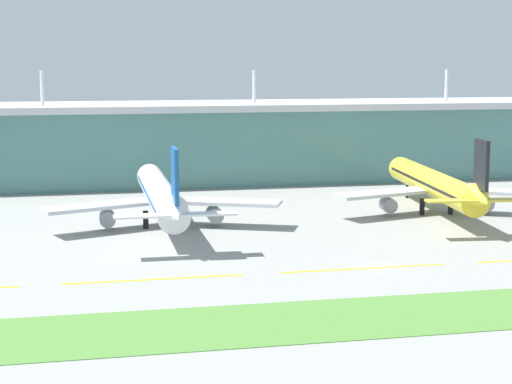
{
  "coord_description": "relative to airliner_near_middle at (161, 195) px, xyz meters",
  "views": [
    {
      "loc": [
        -48.72,
        -130.63,
        33.47
      ],
      "look_at": [
        -12.54,
        39.01,
        7.0
      ],
      "focal_mm": 60.64,
      "sensor_mm": 36.0,
      "label": 1
    }
  ],
  "objects": [
    {
      "name": "taxiway_stripe_centre",
      "position": [
        28.6,
        -42.74,
        -6.43
      ],
      "size": [
        28.0,
        0.7,
        0.04
      ],
      "primitive_type": "cube",
      "color": "yellow",
      "rests_on": "ground"
    },
    {
      "name": "airliner_far_middle",
      "position": [
        60.59,
        2.7,
        -0.0
      ],
      "size": [
        48.52,
        64.83,
        18.9
      ],
      "color": "yellow",
      "rests_on": "ground"
    },
    {
      "name": "taxiway_stripe_mid_west",
      "position": [
        -5.4,
        -42.74,
        -6.43
      ],
      "size": [
        28.0,
        0.7,
        0.04
      ],
      "primitive_type": "cube",
      "color": "yellow",
      "rests_on": "ground"
    },
    {
      "name": "grass_verge",
      "position": [
        31.6,
        -68.41,
        -6.4
      ],
      "size": [
        300.0,
        18.0,
        0.1
      ],
      "primitive_type": "cube",
      "color": "#518438",
      "rests_on": "ground"
    },
    {
      "name": "airliner_near_middle",
      "position": [
        0.0,
        0.0,
        0.0
      ],
      "size": [
        48.8,
        66.12,
        18.9
      ],
      "color": "white",
      "rests_on": "ground"
    },
    {
      "name": "terminal_building",
      "position": [
        31.6,
        63.59,
        4.72
      ],
      "size": [
        288.0,
        34.0,
        30.93
      ],
      "color": "slate",
      "rests_on": "ground"
    },
    {
      "name": "ground_plane",
      "position": [
        31.6,
        -42.21,
        -6.45
      ],
      "size": [
        600.0,
        600.0,
        0.0
      ],
      "primitive_type": "plane",
      "color": "gray"
    }
  ]
}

